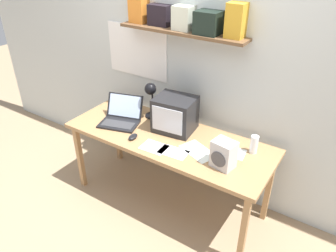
{
  "coord_description": "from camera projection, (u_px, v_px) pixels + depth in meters",
  "views": [
    {
      "loc": [
        1.3,
        -1.98,
        2.22
      ],
      "look_at": [
        0.0,
        0.0,
        0.83
      ],
      "focal_mm": 35.0,
      "sensor_mm": 36.0,
      "label": 1
    }
  ],
  "objects": [
    {
      "name": "ground_plane",
      "position": [
        168.0,
        200.0,
        3.17
      ],
      "size": [
        12.0,
        12.0,
        0.0
      ],
      "primitive_type": "plane",
      "color": "tan"
    },
    {
      "name": "back_wall",
      "position": [
        196.0,
        56.0,
        2.82
      ],
      "size": [
        5.6,
        0.24,
        2.6
      ],
      "color": "silver",
      "rests_on": "ground_plane"
    },
    {
      "name": "corner_desk",
      "position": [
        168.0,
        142.0,
        2.83
      ],
      "size": [
        1.81,
        0.69,
        0.73
      ],
      "color": "#AB7E51",
      "rests_on": "ground_plane"
    },
    {
      "name": "crt_monitor",
      "position": [
        175.0,
        114.0,
        2.82
      ],
      "size": [
        0.37,
        0.32,
        0.3
      ],
      "rotation": [
        0.0,
        0.0,
        0.11
      ],
      "color": "#232326",
      "rests_on": "corner_desk"
    },
    {
      "name": "laptop",
      "position": [
        121.0,
        116.0,
        2.99
      ],
      "size": [
        0.42,
        0.4,
        0.22
      ],
      "rotation": [
        0.0,
        0.0,
        0.29
      ],
      "color": "black",
      "rests_on": "corner_desk"
    },
    {
      "name": "desk_lamp",
      "position": [
        151.0,
        95.0,
        2.94
      ],
      "size": [
        0.15,
        0.18,
        0.36
      ],
      "rotation": [
        0.0,
        0.0,
        0.39
      ],
      "color": "black",
      "rests_on": "corner_desk"
    },
    {
      "name": "juice_glass",
      "position": [
        254.0,
        145.0,
        2.56
      ],
      "size": [
        0.06,
        0.06,
        0.15
      ],
      "color": "white",
      "rests_on": "corner_desk"
    },
    {
      "name": "space_heater",
      "position": [
        224.0,
        154.0,
        2.38
      ],
      "size": [
        0.18,
        0.16,
        0.22
      ],
      "rotation": [
        0.0,
        0.0,
        -0.17
      ],
      "color": "silver",
      "rests_on": "corner_desk"
    },
    {
      "name": "computer_mouse",
      "position": [
        133.0,
        137.0,
        2.76
      ],
      "size": [
        0.07,
        0.11,
        0.03
      ],
      "rotation": [
        0.0,
        0.0,
        0.1
      ],
      "color": "black",
      "rests_on": "corner_desk"
    },
    {
      "name": "loose_paper_near_laptop",
      "position": [
        173.0,
        152.0,
        2.59
      ],
      "size": [
        0.24,
        0.16,
        0.0
      ],
      "rotation": [
        0.0,
        0.0,
        0.07
      ],
      "color": "white",
      "rests_on": "corner_desk"
    },
    {
      "name": "printed_handout",
      "position": [
        154.0,
        147.0,
        2.65
      ],
      "size": [
        0.22,
        0.17,
        0.0
      ],
      "rotation": [
        0.0,
        0.0,
        0.05
      ],
      "color": "silver",
      "rests_on": "corner_desk"
    },
    {
      "name": "open_notebook",
      "position": [
        198.0,
        151.0,
        2.6
      ],
      "size": [
        0.34,
        0.27,
        0.0
      ],
      "rotation": [
        0.0,
        0.0,
        -0.38
      ],
      "color": "white",
      "rests_on": "corner_desk"
    },
    {
      "name": "loose_paper_near_monitor",
      "position": [
        231.0,
        152.0,
        2.59
      ],
      "size": [
        0.24,
        0.19,
        0.0
      ],
      "rotation": [
        0.0,
        0.0,
        0.13
      ],
      "color": "white",
      "rests_on": "corner_desk"
    }
  ]
}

